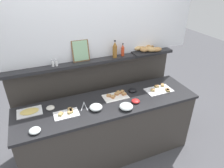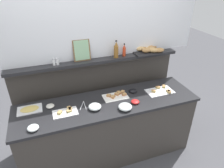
# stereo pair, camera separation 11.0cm
# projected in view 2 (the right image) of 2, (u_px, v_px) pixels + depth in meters

# --- Properties ---
(ground_plane) EXTENTS (12.00, 12.00, 0.00)m
(ground_plane) POSITION_uv_depth(u_px,v_px,m) (98.00, 127.00, 3.48)
(ground_plane) COLOR #4C4C51
(buffet_counter) EXTENTS (2.30, 0.65, 0.90)m
(buffet_counter) POSITION_uv_depth(u_px,v_px,m) (109.00, 129.00, 2.76)
(buffet_counter) COLOR #3D3833
(buffet_counter) RESTS_ON ground_plane
(back_ledge_unit) EXTENTS (2.32, 0.22, 1.31)m
(back_ledge_unit) POSITION_uv_depth(u_px,v_px,m) (98.00, 96.00, 3.06)
(back_ledge_unit) COLOR #3D3833
(back_ledge_unit) RESTS_ON ground_plane
(upper_wall_panel) EXTENTS (2.92, 0.08, 1.29)m
(upper_wall_panel) POSITION_uv_depth(u_px,v_px,m) (94.00, 7.00, 2.45)
(upper_wall_panel) COLOR white
(upper_wall_panel) RESTS_ON back_ledge_unit
(sandwich_platter_rear) EXTENTS (0.36, 0.22, 0.04)m
(sandwich_platter_rear) POSITION_uv_depth(u_px,v_px,m) (161.00, 91.00, 2.76)
(sandwich_platter_rear) COLOR silver
(sandwich_platter_rear) RESTS_ON buffet_counter
(sandwich_platter_side) EXTENTS (0.28, 0.17, 0.04)m
(sandwich_platter_side) POSITION_uv_depth(u_px,v_px,m) (66.00, 112.00, 2.35)
(sandwich_platter_side) COLOR white
(sandwich_platter_side) RESTS_ON buffet_counter
(sandwich_platter_front) EXTENTS (0.32, 0.19, 0.04)m
(sandwich_platter_front) POSITION_uv_depth(u_px,v_px,m) (116.00, 96.00, 2.65)
(sandwich_platter_front) COLOR white
(sandwich_platter_front) RESTS_ON buffet_counter
(cold_cuts_platter) EXTENTS (0.28, 0.19, 0.02)m
(cold_cuts_platter) POSITION_uv_depth(u_px,v_px,m) (30.00, 109.00, 2.39)
(cold_cuts_platter) COLOR white
(cold_cuts_platter) RESTS_ON buffet_counter
(glass_bowl_large) EXTENTS (0.16, 0.16, 0.07)m
(glass_bowl_large) POSITION_uv_depth(u_px,v_px,m) (125.00, 107.00, 2.40)
(glass_bowl_large) COLOR silver
(glass_bowl_large) RESTS_ON buffet_counter
(glass_bowl_medium) EXTENTS (0.12, 0.12, 0.05)m
(glass_bowl_medium) POSITION_uv_depth(u_px,v_px,m) (33.00, 128.00, 2.09)
(glass_bowl_medium) COLOR silver
(glass_bowl_medium) RESTS_ON buffet_counter
(glass_bowl_small) EXTENTS (0.15, 0.15, 0.06)m
(glass_bowl_small) POSITION_uv_depth(u_px,v_px,m) (95.00, 107.00, 2.41)
(glass_bowl_small) COLOR silver
(glass_bowl_small) RESTS_ON buffet_counter
(condiment_bowl_red) EXTENTS (0.10, 0.10, 0.03)m
(condiment_bowl_red) POSITION_uv_depth(u_px,v_px,m) (50.00, 106.00, 2.44)
(condiment_bowl_red) COLOR silver
(condiment_bowl_red) RESTS_ON buffet_counter
(condiment_bowl_teal) EXTENTS (0.10, 0.10, 0.04)m
(condiment_bowl_teal) POSITION_uv_depth(u_px,v_px,m) (135.00, 102.00, 2.52)
(condiment_bowl_teal) COLOR red
(condiment_bowl_teal) RESTS_ON buffet_counter
(condiment_bowl_cream) EXTENTS (0.11, 0.11, 0.04)m
(condiment_bowl_cream) POSITION_uv_depth(u_px,v_px,m) (133.00, 91.00, 2.74)
(condiment_bowl_cream) COLOR black
(condiment_bowl_cream) RESTS_ON buffet_counter
(serving_tongs) EXTENTS (0.09, 0.19, 0.01)m
(serving_tongs) POSITION_uv_depth(u_px,v_px,m) (83.00, 105.00, 2.47)
(serving_tongs) COLOR #B7BABF
(serving_tongs) RESTS_ON buffet_counter
(hot_sauce_bottle) EXTENTS (0.04, 0.04, 0.18)m
(hot_sauce_bottle) POSITION_uv_depth(u_px,v_px,m) (124.00, 51.00, 2.76)
(hot_sauce_bottle) COLOR red
(hot_sauce_bottle) RESTS_ON back_ledge_unit
(vinegar_bottle_amber) EXTENTS (0.06, 0.06, 0.24)m
(vinegar_bottle_amber) POSITION_uv_depth(u_px,v_px,m) (116.00, 50.00, 2.70)
(vinegar_bottle_amber) COLOR #8E5B23
(vinegar_bottle_amber) RESTS_ON back_ledge_unit
(salt_shaker) EXTENTS (0.03, 0.03, 0.09)m
(salt_shaker) POSITION_uv_depth(u_px,v_px,m) (54.00, 62.00, 2.50)
(salt_shaker) COLOR white
(salt_shaker) RESTS_ON back_ledge_unit
(pepper_shaker) EXTENTS (0.03, 0.03, 0.09)m
(pepper_shaker) POSITION_uv_depth(u_px,v_px,m) (57.00, 61.00, 2.52)
(pepper_shaker) COLOR white
(pepper_shaker) RESTS_ON back_ledge_unit
(bread_basket) EXTENTS (0.43, 0.28, 0.08)m
(bread_basket) POSITION_uv_depth(u_px,v_px,m) (149.00, 49.00, 2.91)
(bread_basket) COLOR black
(bread_basket) RESTS_ON back_ledge_unit
(framed_picture) EXTENTS (0.22, 0.07, 0.28)m
(framed_picture) POSITION_uv_depth(u_px,v_px,m) (82.00, 50.00, 2.59)
(framed_picture) COLOR brown
(framed_picture) RESTS_ON back_ledge_unit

